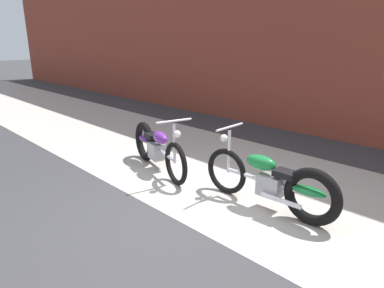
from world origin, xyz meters
name	(u,v)px	position (x,y,z in m)	size (l,w,h in m)	color
ground_plane	(174,219)	(0.00, 0.00, 0.00)	(80.00, 80.00, 0.00)	#38383A
sidewalk_slab	(255,180)	(0.00, 1.75, 0.00)	(36.00, 3.50, 0.01)	#B2ADA3
motorcycle_purple	(155,146)	(-1.57, 0.96, 0.40)	(1.96, 0.78, 1.03)	black
motorcycle_green	(276,183)	(0.77, 1.08, 0.40)	(2.01, 0.58, 1.03)	black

